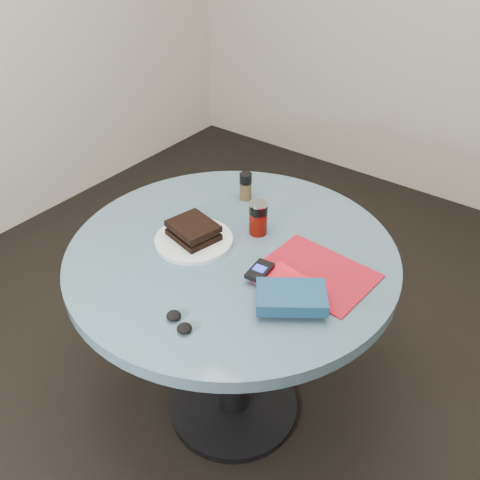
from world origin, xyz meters
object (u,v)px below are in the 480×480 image
Objects in this scene: table at (232,291)px; headphones at (179,322)px; plate at (194,240)px; novel at (291,297)px; magazine at (317,273)px; soda_can at (258,218)px; mp3_player at (260,271)px; sandwich at (193,230)px; pepper_grinder at (246,186)px; red_book at (288,285)px.

table is 9.87× the size of headphones.
novel is at bearing -10.00° from plate.
magazine reaches higher than table.
soda_can is 0.35m from novel.
table is 0.24m from mp3_player.
mp3_player is 0.91× the size of headphones.
sandwich is (-0.00, 0.01, 0.03)m from plate.
soda_can reaches higher than novel.
magazine is at bearing 12.85° from sandwich.
novel reaches higher than table.
novel is at bearing -80.42° from magazine.
magazine is (0.38, 0.09, -0.00)m from plate.
mp3_player is (-0.14, 0.05, -0.01)m from novel.
sandwich is 0.30m from pepper_grinder.
pepper_grinder is 0.32× the size of magazine.
sandwich is 1.75× the size of mp3_player.
sandwich is 1.48× the size of soda_can.
headphones is at bearing -165.96° from novel.
magazine is (0.26, 0.05, 0.17)m from table.
plate is 0.31m from pepper_grinder.
plate is 1.32× the size of novel.
novel is (0.05, -0.06, 0.02)m from red_book.
sandwich is 0.96× the size of red_book.
novel is at bearing -40.66° from soda_can.
red_book is 1.66× the size of headphones.
soda_can is 0.27m from magazine.
pepper_grinder is at bearing 94.16° from sandwich.
plate is 0.39m from magazine.
red_book reaches higher than table.
headphones is (0.08, -0.45, -0.04)m from soda_can.
headphones is at bearing -101.46° from mp3_player.
sandwich is 0.35m from red_book.
pepper_grinder is 1.05× the size of mp3_player.
soda_can is 0.60× the size of novel.
sandwich reaches higher than mp3_player.
novel reaches higher than red_book.
sandwich is at bearing -85.84° from pepper_grinder.
headphones is (-0.19, -0.22, -0.03)m from novel.
novel reaches higher than mp3_player.
pepper_grinder reaches higher than mp3_player.
headphones is (-0.17, -0.39, 0.01)m from magazine.
headphones is (0.23, -0.60, -0.04)m from pepper_grinder.
magazine is 3.04× the size of headphones.
pepper_grinder reaches higher than magazine.
red_book is 0.32m from headphones.
red_book reaches higher than magazine.
table is 5.93× the size of red_book.
table is at bearing 177.76° from red_book.
plate is at bearing -85.05° from pepper_grinder.
novel is at bearing -20.42° from mp3_player.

